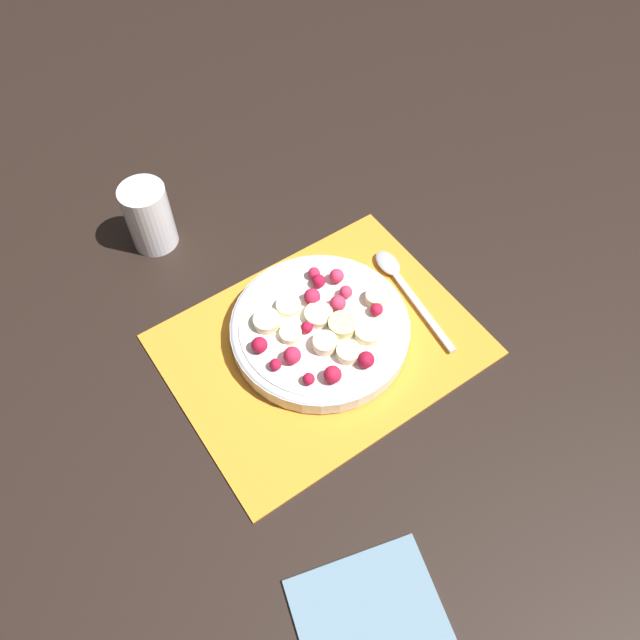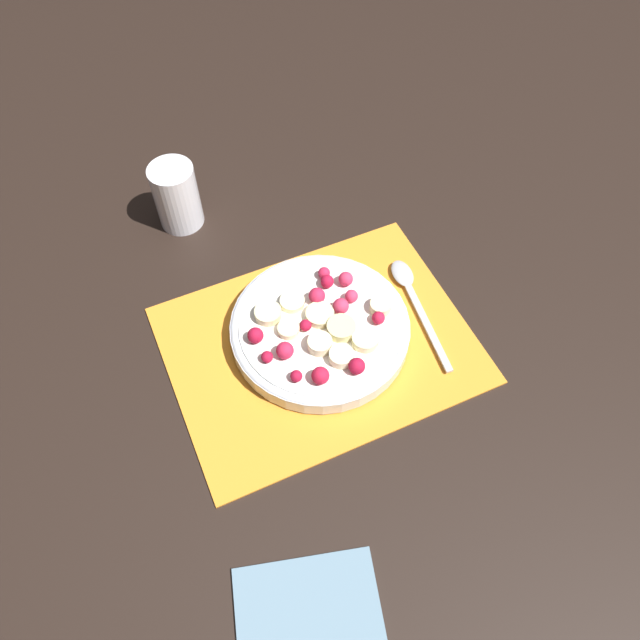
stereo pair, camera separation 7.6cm
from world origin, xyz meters
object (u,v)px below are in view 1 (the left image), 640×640
(spoon, at_px, (399,278))
(fruit_bowl, at_px, (320,328))
(drinking_glass, at_px, (149,217))
(napkin, at_px, (369,614))

(spoon, bearing_deg, fruit_bowl, 101.98)
(fruit_bowl, relative_size, drinking_glass, 2.30)
(drinking_glass, bearing_deg, fruit_bowl, 110.57)
(fruit_bowl, xyz_separation_m, spoon, (-0.14, -0.01, -0.01))
(spoon, height_order, drinking_glass, drinking_glass)
(fruit_bowl, relative_size, napkin, 1.33)
(fruit_bowl, bearing_deg, napkin, 63.83)
(napkin, bearing_deg, spoon, -132.56)
(fruit_bowl, xyz_separation_m, napkin, (0.14, 0.29, -0.02))
(spoon, distance_m, napkin, 0.41)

